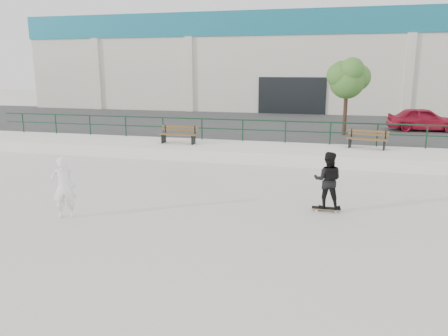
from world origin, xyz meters
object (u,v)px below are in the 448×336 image
(bench_left, at_px, (179,135))
(tree, at_px, (348,77))
(seated_skater, at_px, (64,187))
(red_car, at_px, (423,119))
(bench_right, at_px, (367,139))
(skateboard, at_px, (326,208))
(standing_skater, at_px, (328,180))

(bench_left, distance_m, tree, 9.00)
(tree, xyz_separation_m, seated_skater, (-7.35, -13.44, -2.58))
(red_car, bearing_deg, bench_left, 118.82)
(bench_right, distance_m, skateboard, 7.72)
(bench_right, bearing_deg, seated_skater, -118.72)
(tree, height_order, seated_skater, tree)
(bench_left, height_order, standing_skater, standing_skater)
(bench_left, bearing_deg, standing_skater, -44.84)
(tree, relative_size, standing_skater, 2.46)
(bench_right, xyz_separation_m, red_car, (3.32, 6.35, 0.25))
(bench_right, bearing_deg, tree, 114.63)
(bench_left, height_order, bench_right, bench_left)
(seated_skater, bearing_deg, standing_skater, 172.11)
(bench_right, distance_m, seated_skater, 12.74)
(standing_skater, bearing_deg, seated_skater, 20.46)
(red_car, bearing_deg, bench_right, 149.79)
(red_car, xyz_separation_m, seated_skater, (-11.53, -16.09, -0.31))
(bench_left, bearing_deg, seated_skater, -89.36)
(red_car, distance_m, standing_skater, 14.70)
(red_car, bearing_deg, standing_skater, 158.15)
(bench_left, bearing_deg, bench_right, 5.37)
(bench_right, height_order, seated_skater, seated_skater)
(tree, height_order, skateboard, tree)
(bench_right, relative_size, skateboard, 2.24)
(bench_left, height_order, skateboard, bench_left)
(bench_left, distance_m, skateboard, 9.61)
(skateboard, bearing_deg, tree, 84.81)
(bench_right, height_order, skateboard, bench_right)
(seated_skater, bearing_deg, skateboard, 172.11)
(tree, relative_size, red_car, 1.04)
(red_car, height_order, seated_skater, red_car)
(red_car, xyz_separation_m, standing_skater, (-4.83, -13.88, -0.25))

